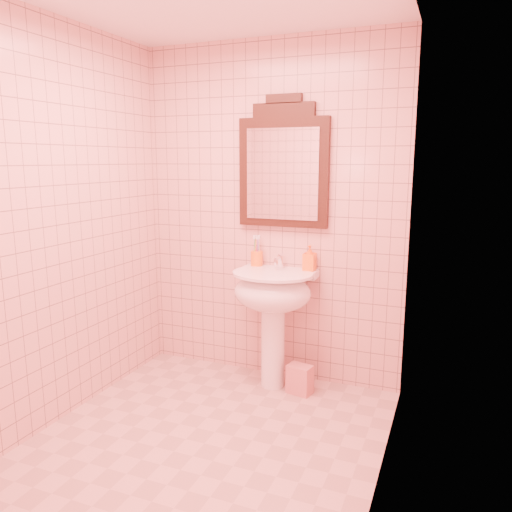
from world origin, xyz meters
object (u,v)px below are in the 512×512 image
at_px(soap_dispenser, 310,258).
at_px(towel, 300,379).
at_px(pedestal_sink, 273,300).
at_px(toothbrush_cup, 257,258).
at_px(mirror, 283,167).

xyz_separation_m(soap_dispenser, towel, (0.00, -0.20, -0.85)).
xyz_separation_m(pedestal_sink, toothbrush_cup, (-0.19, 0.17, 0.26)).
bearing_deg(pedestal_sink, towel, -8.53).
distance_m(mirror, towel, 1.53).
relative_size(pedestal_sink, towel, 4.14).
bearing_deg(mirror, soap_dispenser, -9.57).
height_order(pedestal_sink, toothbrush_cup, toothbrush_cup).
distance_m(mirror, toothbrush_cup, 0.71).
bearing_deg(mirror, pedestal_sink, -90.00).
relative_size(mirror, soap_dispenser, 5.04).
distance_m(pedestal_sink, soap_dispenser, 0.40).
relative_size(soap_dispenser, towel, 0.89).
distance_m(toothbrush_cup, soap_dispenser, 0.41).
bearing_deg(soap_dispenser, pedestal_sink, -142.19).
xyz_separation_m(mirror, toothbrush_cup, (-0.19, -0.03, -0.68)).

